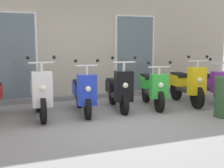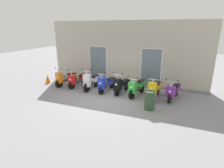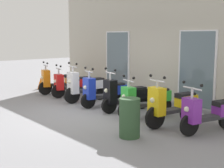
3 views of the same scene
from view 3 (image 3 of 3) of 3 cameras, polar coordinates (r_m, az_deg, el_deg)
The scene contains 12 objects.
ground_plane at distance 8.71m, azimuth -5.02°, elevation -5.45°, with size 40.00×40.00×0.00m, color gray.
storefront_facade at distance 10.36m, azimuth 7.97°, elevation 7.17°, with size 9.96×0.50×3.84m.
scooter_orange at distance 11.82m, azimuth -9.56°, elevation 0.49°, with size 0.76×1.60×1.21m.
scooter_red at distance 11.13m, azimuth -7.13°, elevation -0.02°, with size 0.66×1.58×1.16m.
scooter_white at distance 10.23m, azimuth -4.89°, elevation -0.43°, with size 0.56×1.59×1.31m.
scooter_blue at distance 9.52m, azimuth -1.51°, elevation -1.32°, with size 0.58×1.60×1.23m.
scooter_black at distance 8.91m, azimuth 2.28°, elevation -2.04°, with size 0.62×1.54×1.27m.
scooter_green at distance 8.26m, azimuth 6.09°, elevation -2.92°, with size 0.71×1.60×1.14m.
scooter_yellow at distance 7.59m, azimuth 10.82°, elevation -3.73°, with size 0.57×1.62×1.25m.
scooter_purple at distance 7.27m, azimuth 17.27°, elevation -4.95°, with size 0.72×1.58×1.17m.
traffic_cone at distance 13.08m, azimuth -12.76°, elevation 0.29°, with size 0.32×0.32×0.52m, color orange.
trash_bin at distance 6.65m, azimuth 3.23°, elevation -6.17°, with size 0.44×0.44×0.84m, color #2D4C2D.
Camera 3 is at (6.92, -4.85, 2.12)m, focal length 50.23 mm.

